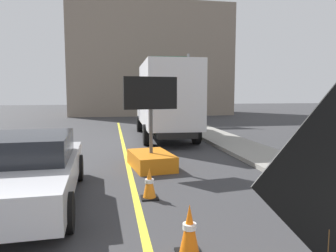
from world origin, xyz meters
TOP-DOWN VIEW (x-y plane):
  - lane_center_stripe at (0.00, 6.00)m, footprint 0.14×36.00m
  - roadwork_sign at (1.38, 3.03)m, footprint 1.61×0.30m
  - arrow_board_trailer at (0.67, 9.80)m, footprint 1.59×1.94m
  - box_truck at (2.12, 15.76)m, footprint 2.60×7.53m
  - pickup_car at (-2.23, 7.26)m, footprint 2.28×4.73m
  - highway_guide_sign at (4.25, 22.91)m, footprint 2.79×0.30m
  - far_building_block at (3.52, 33.97)m, footprint 15.83×8.22m
  - traffic_cone_near_sign at (0.55, 4.69)m, footprint 0.36×0.36m
  - traffic_cone_mid_lane at (0.29, 7.10)m, footprint 0.36×0.36m

SIDE VIEW (x-z plane):
  - lane_center_stripe at x=0.00m, z-range 0.00..0.01m
  - traffic_cone_mid_lane at x=0.29m, z-range -0.01..0.66m
  - traffic_cone_near_sign at x=0.55m, z-range -0.01..0.72m
  - arrow_board_trailer at x=0.67m, z-range -0.87..1.83m
  - pickup_car at x=-2.23m, z-range 0.01..1.39m
  - roadwork_sign at x=1.38m, z-range 0.30..2.64m
  - box_truck at x=2.12m, z-range 0.12..3.70m
  - highway_guide_sign at x=4.25m, z-range 0.92..5.92m
  - far_building_block at x=3.52m, z-range 0.00..10.79m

